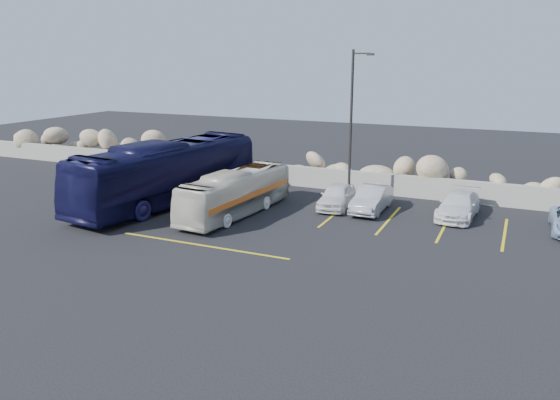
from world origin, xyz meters
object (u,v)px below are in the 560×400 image
at_px(tour_coach, 167,173).
at_px(car_b, 372,199).
at_px(lamppost, 352,123).
at_px(vintage_bus, 236,193).
at_px(car_a, 337,196).
at_px(car_c, 459,205).

height_order(tour_coach, car_b, tour_coach).
bearing_deg(lamppost, car_b, -38.99).
bearing_deg(tour_coach, vintage_bus, 2.41).
bearing_deg(tour_coach, car_a, 26.26).
distance_m(tour_coach, car_c, 15.00).
xyz_separation_m(vintage_bus, car_b, (6.02, 3.34, -0.46)).
height_order(vintage_bus, car_c, vintage_bus).
bearing_deg(tour_coach, lamppost, 33.32).
height_order(lamppost, car_b, lamppost).
xyz_separation_m(lamppost, tour_coach, (-8.81, -4.18, -2.62)).
bearing_deg(lamppost, tour_coach, -154.64).
bearing_deg(tour_coach, car_c, 21.74).
bearing_deg(tour_coach, car_b, 23.69).
distance_m(lamppost, car_b, 4.17).
relative_size(tour_coach, car_b, 3.12).
height_order(car_a, car_c, car_a).
bearing_deg(car_b, vintage_bus, -150.27).
distance_m(vintage_bus, car_c, 10.95).
height_order(lamppost, car_a, lamppost).
distance_m(car_a, car_c, 6.05).
relative_size(lamppost, vintage_bus, 1.01).
relative_size(lamppost, tour_coach, 0.67).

